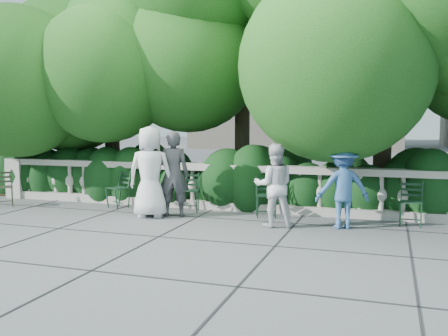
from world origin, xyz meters
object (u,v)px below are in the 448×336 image
(chair_b, at_px, (189,212))
(person_older_blue, at_px, (343,187))
(chair_d, at_px, (266,219))
(person_woman_grey, at_px, (173,174))
(person_businessman, at_px, (150,172))
(chair_a, at_px, (113,208))
(chair_c, at_px, (147,210))
(chair_e, at_px, (410,227))
(person_casual_man, at_px, (274,185))
(chair_weathered, at_px, (4,208))

(chair_b, xyz_separation_m, person_older_blue, (3.25, -0.54, 0.76))
(chair_b, relative_size, chair_d, 1.00)
(chair_b, relative_size, person_woman_grey, 0.48)
(person_businessman, relative_size, person_woman_grey, 1.06)
(chair_a, xyz_separation_m, chair_b, (1.78, 0.10, 0.00))
(chair_a, height_order, person_woman_grey, person_woman_grey)
(chair_c, distance_m, chair_e, 5.42)
(chair_d, bearing_deg, chair_c, 158.96)
(chair_e, xyz_separation_m, person_older_blue, (-1.19, -0.46, 0.76))
(chair_b, distance_m, person_casual_man, 2.32)
(person_casual_man, bearing_deg, chair_c, -31.92)
(chair_weathered, bearing_deg, chair_d, -37.12)
(person_businessman, distance_m, person_older_blue, 3.78)
(person_casual_man, xyz_separation_m, person_older_blue, (1.21, 0.25, -0.01))
(person_casual_man, bearing_deg, chair_e, 179.48)
(chair_a, bearing_deg, person_businessman, -1.44)
(chair_e, bearing_deg, person_woman_grey, -170.86)
(chair_e, relative_size, chair_weathered, 1.00)
(chair_e, distance_m, person_woman_grey, 4.65)
(person_businessman, bearing_deg, chair_a, -37.17)
(chair_a, relative_size, person_businessman, 0.46)
(chair_weathered, bearing_deg, person_woman_grey, -39.67)
(chair_c, xyz_separation_m, person_casual_man, (3.02, -0.81, 0.77))
(chair_a, distance_m, person_woman_grey, 1.92)
(chair_c, relative_size, chair_d, 1.00)
(person_casual_man, bearing_deg, person_businessman, -18.47)
(chair_d, distance_m, person_businessman, 2.52)
(chair_a, height_order, person_businessman, person_businessman)
(chair_a, relative_size, person_casual_man, 0.55)
(chair_b, height_order, chair_c, same)
(person_businessman, bearing_deg, chair_c, -69.01)
(chair_a, xyz_separation_m, person_businessman, (1.25, -0.62, 0.92))
(chair_a, xyz_separation_m, chair_d, (3.51, -0.02, 0.00))
(person_woman_grey, bearing_deg, person_businessman, 14.37)
(chair_b, distance_m, person_older_blue, 3.38)
(person_businessman, bearing_deg, chair_b, -136.68)
(chair_weathered, xyz_separation_m, person_casual_man, (6.20, -0.02, 0.77))
(chair_a, bearing_deg, person_older_blue, 19.96)
(chair_b, xyz_separation_m, person_casual_man, (2.04, -0.79, 0.77))
(chair_c, distance_m, person_casual_man, 3.22)
(chair_d, xyz_separation_m, chair_e, (2.70, 0.04, 0.00))
(chair_weathered, bearing_deg, chair_c, -29.56)
(chair_b, relative_size, person_older_blue, 0.55)
(chair_e, height_order, person_casual_man, person_casual_man)
(chair_weathered, height_order, person_woman_grey, person_woman_grey)
(chair_c, relative_size, person_older_blue, 0.55)
(chair_c, relative_size, chair_e, 1.00)
(chair_d, height_order, person_woman_grey, person_woman_grey)
(chair_e, relative_size, person_businessman, 0.46)
(chair_d, bearing_deg, person_casual_man, -84.15)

